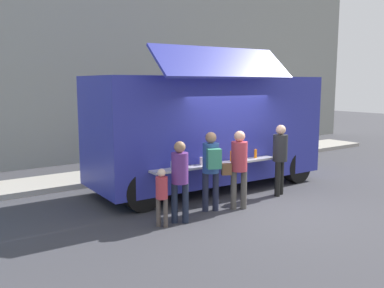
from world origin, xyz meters
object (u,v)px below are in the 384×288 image
Objects in this scene: food_truck_main at (208,128)px; child_near_queue at (162,192)px; customer_extra_browsing at (280,154)px; customer_mid_with_backpack at (211,163)px; customer_front_ordering at (238,163)px; customer_rear_waiting at (180,175)px; trash_bin at (245,146)px.

food_truck_main reaches higher than child_near_queue.
customer_extra_browsing reaches higher than child_near_queue.
customer_mid_with_backpack is 1.51× the size of child_near_queue.
customer_front_ordering is 1.51× the size of child_near_queue.
food_truck_main is at bearing -14.36° from customer_rear_waiting.
food_truck_main is at bearing -146.50° from trash_bin.
child_near_queue is at bearing -145.32° from trash_bin.
food_truck_main is 2.12m from customer_front_ordering.
customer_mid_with_backpack is at bearing -139.65° from trash_bin.
food_truck_main is 4.35m from trash_bin.
child_near_queue is (-1.39, -0.21, -0.38)m from customer_mid_with_backpack.
food_truck_main reaches higher than trash_bin.
customer_rear_waiting is at bearing -37.53° from child_near_queue.
trash_bin is 0.59× the size of customer_front_ordering.
child_near_queue is (-6.17, -4.27, 0.17)m from trash_bin.
food_truck_main reaches higher than customer_front_ordering.
trash_bin is 4.78m from customer_extra_browsing.
customer_extra_browsing reaches higher than customer_rear_waiting.
customer_rear_waiting is at bearing -143.35° from trash_bin.
trash_bin is at bearing -16.46° from customer_front_ordering.
food_truck_main is at bearing -12.15° from customer_mid_with_backpack.
food_truck_main is at bearing 9.18° from customer_front_ordering.
customer_rear_waiting is (-2.24, -1.95, -0.62)m from food_truck_main.
customer_extra_browsing is (1.62, 0.25, 0.02)m from customer_front_ordering.
customer_extra_browsing is (-2.55, -4.00, 0.54)m from trash_bin.
customer_mid_with_backpack is (-0.61, 0.20, 0.03)m from customer_front_ordering.
food_truck_main is 2.02m from customer_extra_browsing.
trash_bin is at bearing -53.92° from customer_extra_browsing.
trash_bin is 5.98m from customer_front_ordering.
customer_front_ordering reaches higher than customer_rear_waiting.
customer_rear_waiting is (-0.97, -0.22, -0.08)m from customer_mid_with_backpack.
food_truck_main is 3.61× the size of customer_mid_with_backpack.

